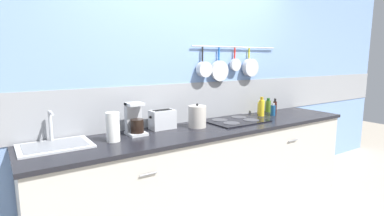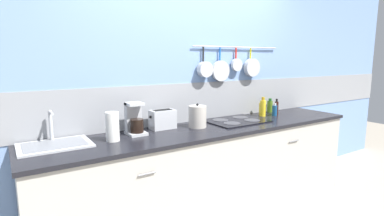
% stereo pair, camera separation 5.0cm
% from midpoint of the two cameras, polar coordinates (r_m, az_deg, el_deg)
% --- Properties ---
extents(ground_plane, '(12.00, 12.00, 0.00)m').
position_cam_midpoint_polar(ground_plane, '(3.25, 3.03, -19.34)').
color(ground_plane, '#9E9384').
extents(wall_back, '(7.20, 0.15, 2.60)m').
position_cam_midpoint_polar(wall_back, '(3.17, -0.75, 4.17)').
color(wall_back, '#7293C6').
rests_on(wall_back, ground_plane).
extents(cabinet_base, '(3.33, 0.64, 0.87)m').
position_cam_midpoint_polar(cabinet_base, '(3.06, 3.11, -12.21)').
color(cabinet_base, '#B7B2A8').
rests_on(cabinet_base, ground_plane).
extents(countertop, '(3.37, 0.66, 0.03)m').
position_cam_midpoint_polar(countertop, '(2.93, 3.18, -3.97)').
color(countertop, black).
rests_on(countertop, cabinet_base).
extents(sink_basin, '(0.52, 0.37, 0.26)m').
position_cam_midpoint_polar(sink_basin, '(2.51, -25.21, -6.25)').
color(sink_basin, '#B7BABF').
rests_on(sink_basin, countertop).
extents(paper_towel_roll, '(0.11, 0.11, 0.24)m').
position_cam_midpoint_polar(paper_towel_roll, '(2.49, -15.41, -3.50)').
color(paper_towel_roll, white).
rests_on(paper_towel_roll, countertop).
extents(coffee_maker, '(0.15, 0.19, 0.28)m').
position_cam_midpoint_polar(coffee_maker, '(2.67, -11.36, -2.47)').
color(coffee_maker, '#B7BABF').
rests_on(coffee_maker, countertop).
extents(toaster, '(0.25, 0.14, 0.18)m').
position_cam_midpoint_polar(toaster, '(2.85, -6.16, -2.18)').
color(toaster, '#B7BABF').
rests_on(toaster, countertop).
extents(kettle, '(0.17, 0.17, 0.23)m').
position_cam_midpoint_polar(kettle, '(2.89, 0.50, -1.63)').
color(kettle, beige).
rests_on(kettle, countertop).
extents(cooktop, '(0.61, 0.48, 0.01)m').
position_cam_midpoint_polar(cooktop, '(3.22, 7.81, -2.37)').
color(cooktop, black).
rests_on(cooktop, countertop).
extents(bottle_cooking_wine, '(0.07, 0.07, 0.22)m').
position_cam_midpoint_polar(bottle_cooking_wine, '(3.55, 12.69, 0.08)').
color(bottle_cooking_wine, yellow).
rests_on(bottle_cooking_wine, countertop).
extents(bottle_olive_oil, '(0.05, 0.05, 0.17)m').
position_cam_midpoint_polar(bottle_olive_oil, '(3.67, 12.37, 0.04)').
color(bottle_olive_oil, yellow).
rests_on(bottle_olive_oil, countertop).
extents(bottle_vinegar, '(0.06, 0.06, 0.15)m').
position_cam_midpoint_polar(bottle_vinegar, '(3.62, 14.79, -0.36)').
color(bottle_vinegar, navy).
rests_on(bottle_vinegar, countertop).
extents(bottle_hot_sauce, '(0.04, 0.04, 0.19)m').
position_cam_midpoint_polar(bottle_hot_sauce, '(3.68, 15.12, 0.09)').
color(bottle_hot_sauce, '#33140F').
rests_on(bottle_hot_sauce, countertop).
extents(bottle_dish_soap, '(0.07, 0.07, 0.17)m').
position_cam_midpoint_polar(bottle_dish_soap, '(3.84, 13.92, 0.39)').
color(bottle_dish_soap, '#4C721E').
rests_on(bottle_dish_soap, countertop).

